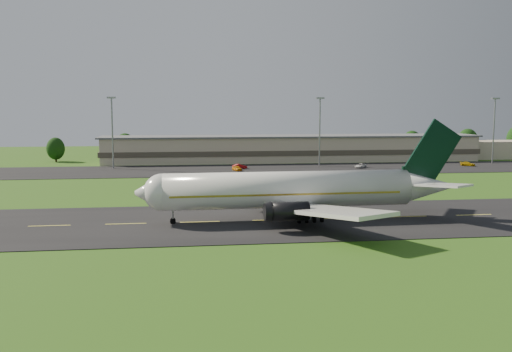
{
  "coord_description": "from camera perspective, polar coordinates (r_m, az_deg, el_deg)",
  "views": [
    {
      "loc": [
        -35.53,
        -85.15,
        17.26
      ],
      "look_at": [
        -23.4,
        8.0,
        6.0
      ],
      "focal_mm": 40.0,
      "sensor_mm": 36.0,
      "label": 1
    }
  ],
  "objects": [
    {
      "name": "ground",
      "position": [
        93.87,
        15.0,
        -4.0
      ],
      "size": [
        360.0,
        360.0,
        0.0
      ],
      "primitive_type": "plane",
      "color": "#284C13",
      "rests_on": "ground"
    },
    {
      "name": "taxiway",
      "position": [
        93.86,
        15.0,
        -3.97
      ],
      "size": [
        220.0,
        30.0,
        0.1
      ],
      "primitive_type": "cube",
      "color": "black",
      "rests_on": "ground"
    },
    {
      "name": "apron",
      "position": [
        162.04,
        5.29,
        0.71
      ],
      "size": [
        260.0,
        30.0,
        0.1
      ],
      "primitive_type": "cube",
      "color": "black",
      "rests_on": "ground"
    },
    {
      "name": "airliner",
      "position": [
        87.73,
        3.72,
        -1.44
      ],
      "size": [
        51.27,
        42.17,
        15.57
      ],
      "rotation": [
        0.0,
        0.0,
        0.02
      ],
      "color": "silver",
      "rests_on": "ground"
    },
    {
      "name": "terminal",
      "position": [
        186.59,
        5.59,
        2.73
      ],
      "size": [
        145.0,
        16.0,
        8.4
      ],
      "color": "tan",
      "rests_on": "ground"
    },
    {
      "name": "light_mast_west",
      "position": [
        166.36,
        -14.19,
        5.07
      ],
      "size": [
        2.4,
        1.2,
        20.35
      ],
      "color": "gray",
      "rests_on": "ground"
    },
    {
      "name": "light_mast_centre",
      "position": [
        170.11,
        6.39,
        5.27
      ],
      "size": [
        2.4,
        1.2,
        20.35
      ],
      "color": "gray",
      "rests_on": "ground"
    },
    {
      "name": "light_mast_east",
      "position": [
        190.85,
        22.71,
        4.95
      ],
      "size": [
        2.4,
        1.2,
        20.35
      ],
      "color": "gray",
      "rests_on": "ground"
    },
    {
      "name": "tree_line",
      "position": [
        209.13,
        16.19,
        3.26
      ],
      "size": [
        197.5,
        8.72,
        11.14
      ],
      "color": "black",
      "rests_on": "ground"
    },
    {
      "name": "service_vehicle_a",
      "position": [
        156.34,
        -1.91,
        0.78
      ],
      "size": [
        2.73,
        4.28,
        1.36
      ],
      "primitive_type": "imported",
      "rotation": [
        0.0,
        0.0,
        0.31
      ],
      "color": "orange",
      "rests_on": "apron"
    },
    {
      "name": "service_vehicle_b",
      "position": [
        161.18,
        -1.64,
        0.96
      ],
      "size": [
        4.33,
        2.24,
        1.36
      ],
      "primitive_type": "imported",
      "rotation": [
        0.0,
        0.0,
        1.77
      ],
      "color": "#990A0E",
      "rests_on": "apron"
    },
    {
      "name": "service_vehicle_c",
      "position": [
        166.53,
        10.42,
        1.02
      ],
      "size": [
        4.53,
        4.59,
        1.23
      ],
      "primitive_type": "imported",
      "rotation": [
        0.0,
        0.0,
        -0.77
      ],
      "color": "silver",
      "rests_on": "apron"
    },
    {
      "name": "service_vehicle_d",
      "position": [
        180.28,
        20.41,
        1.14
      ],
      "size": [
        4.51,
        3.79,
        1.24
      ],
      "primitive_type": "imported",
      "rotation": [
        0.0,
        0.0,
        0.99
      ],
      "color": "gold",
      "rests_on": "apron"
    }
  ]
}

